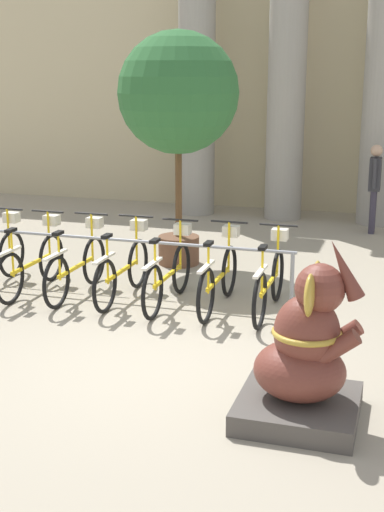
{
  "coord_description": "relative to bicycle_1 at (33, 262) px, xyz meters",
  "views": [
    {
      "loc": [
        2.41,
        -6.25,
        2.86
      ],
      "look_at": [
        0.31,
        0.53,
        1.0
      ],
      "focal_mm": 50.0,
      "sensor_mm": 36.0,
      "label": 1
    }
  ],
  "objects": [
    {
      "name": "bicycle_3",
      "position": [
        1.27,
        0.06,
        0.0
      ],
      "size": [
        0.48,
        1.76,
        1.0
      ],
      "color": "black",
      "rests_on": "ground_plane"
    },
    {
      "name": "bicycle_4",
      "position": [
        1.9,
        0.0,
        0.0
      ],
      "size": [
        0.48,
        1.76,
        1.0
      ],
      "color": "black",
      "rests_on": "ground_plane"
    },
    {
      "name": "column_right",
      "position": [
        4.08,
        5.8,
        2.22
      ],
      "size": [
        0.91,
        0.91,
        5.16
      ],
      "color": "gray",
      "rests_on": "ground_plane"
    },
    {
      "name": "column_middle",
      "position": [
        2.29,
        5.8,
        2.22
      ],
      "size": [
        0.91,
        0.91,
        5.16
      ],
      "color": "gray",
      "rests_on": "ground_plane"
    },
    {
      "name": "bike_rack",
      "position": [
        1.27,
        0.15,
        0.22
      ],
      "size": [
        4.4,
        0.05,
        0.77
      ],
      "color": "gray",
      "rests_on": "ground_plane"
    },
    {
      "name": "bicycle_2",
      "position": [
        0.63,
        0.03,
        0.0
      ],
      "size": [
        0.48,
        1.76,
        1.0
      ],
      "color": "black",
      "rests_on": "ground_plane"
    },
    {
      "name": "column_left",
      "position": [
        0.5,
        5.8,
        2.22
      ],
      "size": [
        0.91,
        0.91,
        5.16
      ],
      "color": "gray",
      "rests_on": "ground_plane"
    },
    {
      "name": "building_facade",
      "position": [
        2.29,
        6.8,
        2.6
      ],
      "size": [
        20.0,
        0.2,
        6.0
      ],
      "color": "#C6B78E",
      "rests_on": "ground_plane"
    },
    {
      "name": "bicycle_1",
      "position": [
        0.0,
        0.0,
        0.0
      ],
      "size": [
        0.48,
        1.76,
        1.0
      ],
      "color": "black",
      "rests_on": "ground_plane"
    },
    {
      "name": "bicycle_6",
      "position": [
        3.17,
        0.06,
        0.0
      ],
      "size": [
        0.48,
        1.76,
        1.0
      ],
      "color": "black",
      "rests_on": "ground_plane"
    },
    {
      "name": "elephant_statue",
      "position": [
        3.97,
        -2.54,
        0.14
      ],
      "size": [
        1.0,
        1.0,
        1.59
      ],
      "color": "#4C4742",
      "rests_on": "ground_plane"
    },
    {
      "name": "potted_tree",
      "position": [
        1.41,
        1.89,
        2.07
      ],
      "size": [
        1.76,
        1.76,
        3.42
      ],
      "color": "brown",
      "rests_on": "ground_plane"
    },
    {
      "name": "ground_plane",
      "position": [
        2.29,
        -1.8,
        -0.4
      ],
      "size": [
        60.0,
        60.0,
        0.0
      ],
      "primitive_type": "plane",
      "color": "#9E937F"
    },
    {
      "name": "person_pedestrian",
      "position": [
        4.08,
        4.94,
        0.54
      ],
      "size": [
        0.21,
        0.47,
        1.59
      ],
      "color": "#383342",
      "rests_on": "ground_plane"
    },
    {
      "name": "bicycle_5",
      "position": [
        2.54,
        0.06,
        0.0
      ],
      "size": [
        0.48,
        1.76,
        1.0
      ],
      "color": "black",
      "rests_on": "ground_plane"
    }
  ]
}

